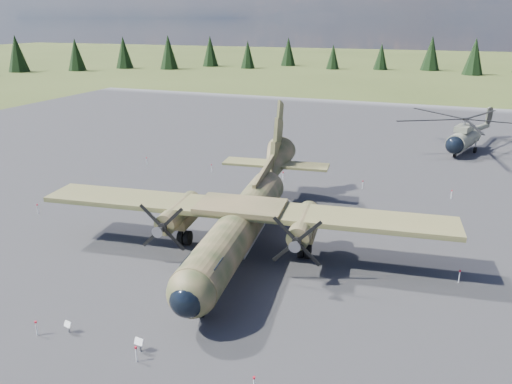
% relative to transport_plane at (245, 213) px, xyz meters
% --- Properties ---
extents(ground, '(500.00, 500.00, 0.00)m').
position_rel_transport_plane_xyz_m(ground, '(-2.21, 0.01, -2.68)').
color(ground, '#4A5525').
rests_on(ground, ground).
extents(apron, '(120.00, 120.00, 0.04)m').
position_rel_transport_plane_xyz_m(apron, '(-2.21, 10.01, -2.68)').
color(apron, '#5D5C62').
rests_on(apron, ground).
extents(transport_plane, '(28.39, 25.67, 9.34)m').
position_rel_transport_plane_xyz_m(transport_plane, '(0.00, 0.00, 0.00)').
color(transport_plane, '#374123').
rests_on(transport_plane, ground).
extents(helicopter_near, '(21.45, 21.73, 4.34)m').
position_rel_transport_plane_xyz_m(helicopter_near, '(14.98, 34.00, 0.40)').
color(helicopter_near, gray).
rests_on(helicopter_near, ground).
extents(info_placard_left, '(0.46, 0.26, 0.69)m').
position_rel_transport_plane_xyz_m(info_placard_left, '(-4.84, -12.75, -2.23)').
color(info_placard_left, gray).
rests_on(info_placard_left, ground).
extents(info_placard_right, '(0.51, 0.26, 0.77)m').
position_rel_transport_plane_xyz_m(info_placard_right, '(-0.50, -12.78, -2.17)').
color(info_placard_right, gray).
rests_on(info_placard_right, ground).
extents(barrier_fence, '(33.12, 29.62, 0.85)m').
position_rel_transport_plane_xyz_m(barrier_fence, '(-2.67, -0.06, -2.18)').
color(barrier_fence, white).
rests_on(barrier_fence, ground).
extents(treeline, '(294.81, 291.35, 10.96)m').
position_rel_transport_plane_xyz_m(treeline, '(1.30, 3.13, 2.15)').
color(treeline, black).
rests_on(treeline, ground).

